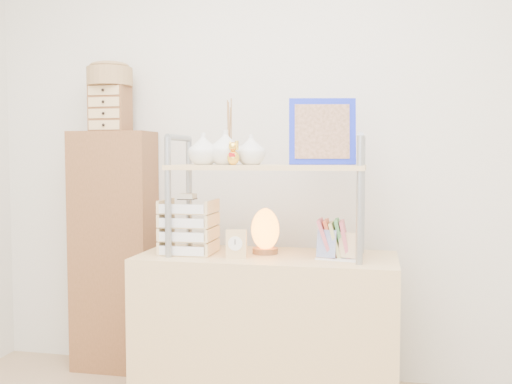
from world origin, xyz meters
TOP-DOWN VIEW (x-y plane):
  - room_shell at (0.00, 0.39)m, footprint 3.42×3.41m
  - desk at (0.00, 1.20)m, footprint 1.20×0.50m
  - cabinet at (-0.95, 1.57)m, footprint 0.45×0.24m
  - hutch at (-0.04, 1.21)m, footprint 0.90×0.34m
  - letter_tray at (-0.38, 1.16)m, footprint 0.23×0.22m
  - salt_lamp at (-0.02, 1.24)m, footprint 0.14×0.13m
  - desk_clock at (-0.12, 1.09)m, footprint 0.10×0.05m
  - postcard_stand at (0.33, 1.14)m, footprint 0.19×0.09m
  - drawer_chest at (-0.95, 1.55)m, footprint 0.20×0.16m
  - woven_basket at (-0.95, 1.55)m, footprint 0.25×0.25m

SIDE VIEW (x-z plane):
  - desk at x=0.00m, z-range 0.00..0.75m
  - cabinet at x=-0.95m, z-range 0.00..1.35m
  - postcard_stand at x=0.33m, z-range 0.72..0.85m
  - desk_clock at x=-0.12m, z-range 0.75..0.88m
  - salt_lamp at x=-0.02m, z-range 0.75..0.97m
  - letter_tray at x=-0.38m, z-range 0.72..1.01m
  - hutch at x=-0.04m, z-range 0.81..1.55m
  - drawer_chest at x=-0.95m, z-range 1.35..1.60m
  - woven_basket at x=-0.95m, z-range 1.60..1.70m
  - room_shell at x=0.00m, z-range 0.39..3.00m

